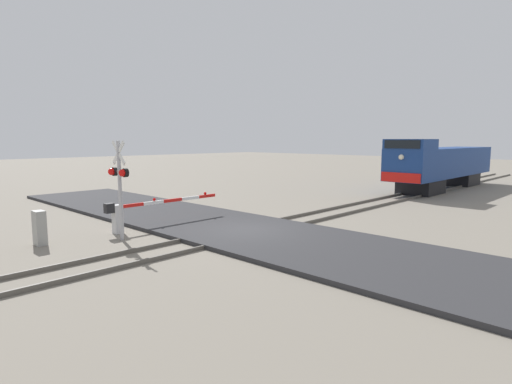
{
  "coord_description": "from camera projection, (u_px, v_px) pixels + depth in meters",
  "views": [
    {
      "loc": [
        12.11,
        -11.97,
        3.91
      ],
      "look_at": [
        -0.81,
        1.43,
        1.55
      ],
      "focal_mm": 29.09,
      "sensor_mm": 36.0,
      "label": 1
    }
  ],
  "objects": [
    {
      "name": "ground_plane",
      "position": [
        246.0,
        233.0,
        17.38
      ],
      "size": [
        160.0,
        160.0,
        0.0
      ],
      "primitive_type": "plane",
      "color": "gray"
    },
    {
      "name": "rail_track_left",
      "position": [
        235.0,
        229.0,
        17.87
      ],
      "size": [
        0.08,
        80.0,
        0.15
      ],
      "primitive_type": "cube",
      "color": "#59544C",
      "rests_on": "ground_plane"
    },
    {
      "name": "rail_track_right",
      "position": [
        259.0,
        234.0,
        16.88
      ],
      "size": [
        0.08,
        80.0,
        0.15
      ],
      "primitive_type": "cube",
      "color": "#59544C",
      "rests_on": "ground_plane"
    },
    {
      "name": "road_surface",
      "position": [
        246.0,
        231.0,
        17.37
      ],
      "size": [
        36.0,
        5.73,
        0.16
      ],
      "primitive_type": "cube",
      "color": "#2D2D30",
      "rests_on": "ground_plane"
    },
    {
      "name": "locomotive",
      "position": [
        442.0,
        164.0,
        32.57
      ],
      "size": [
        2.86,
        15.15,
        3.94
      ],
      "color": "black",
      "rests_on": "ground_plane"
    },
    {
      "name": "crossing_signal",
      "position": [
        119.0,
        179.0,
        15.94
      ],
      "size": [
        1.18,
        0.33,
        3.89
      ],
      "color": "#ADADB2",
      "rests_on": "ground_plane"
    },
    {
      "name": "crossing_gate",
      "position": [
        133.0,
        212.0,
        17.79
      ],
      "size": [
        0.36,
        5.83,
        1.32
      ],
      "color": "silver",
      "rests_on": "ground_plane"
    },
    {
      "name": "utility_cabinet",
      "position": [
        40.0,
        228.0,
        15.37
      ],
      "size": [
        0.53,
        0.36,
        1.29
      ],
      "primitive_type": "cube",
      "color": "#999993",
      "rests_on": "ground_plane"
    }
  ]
}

